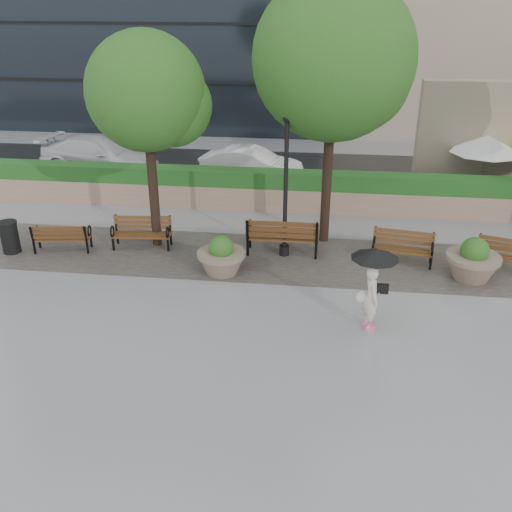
# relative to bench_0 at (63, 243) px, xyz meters

# --- Properties ---
(ground) EXTENTS (100.00, 100.00, 0.00)m
(ground) POSITION_rel_bench_0_xyz_m (6.30, -2.76, -0.26)
(ground) COLOR gray
(ground) RESTS_ON ground
(cobble_strip) EXTENTS (28.00, 3.20, 0.01)m
(cobble_strip) POSITION_rel_bench_0_xyz_m (6.30, 0.24, -0.25)
(cobble_strip) COLOR #383330
(cobble_strip) RESTS_ON ground
(hedge_wall) EXTENTS (24.00, 0.80, 1.35)m
(hedge_wall) POSITION_rel_bench_0_xyz_m (6.30, 4.24, 0.41)
(hedge_wall) COLOR tan
(hedge_wall) RESTS_ON ground
(asphalt_street) EXTENTS (40.00, 7.00, 0.00)m
(asphalt_street) POSITION_rel_bench_0_xyz_m (6.30, 8.24, -0.25)
(asphalt_street) COLOR black
(asphalt_street) RESTS_ON ground
(bench_0) EXTENTS (1.67, 0.86, 0.86)m
(bench_0) POSITION_rel_bench_0_xyz_m (0.00, 0.00, 0.00)
(bench_0) COLOR brown
(bench_0) RESTS_ON ground
(bench_1) EXTENTS (1.74, 0.81, 0.91)m
(bench_1) POSITION_rel_bench_0_xyz_m (2.23, 0.51, 0.02)
(bench_1) COLOR brown
(bench_1) RESTS_ON ground
(bench_2) EXTENTS (2.06, 0.83, 1.10)m
(bench_2) POSITION_rel_bench_0_xyz_m (6.36, 0.59, 0.07)
(bench_2) COLOR brown
(bench_2) RESTS_ON ground
(bench_3) EXTENTS (1.74, 0.91, 0.89)m
(bench_3) POSITION_rel_bench_0_xyz_m (9.71, 0.38, 0.01)
(bench_3) COLOR brown
(bench_3) RESTS_ON ground
(bench_4) EXTENTS (1.70, 1.07, 0.86)m
(bench_4) POSITION_rel_bench_0_xyz_m (12.46, 0.21, -0.00)
(bench_4) COLOR brown
(bench_4) RESTS_ON ground
(planter_left) EXTENTS (1.30, 1.30, 1.09)m
(planter_left) POSITION_rel_bench_0_xyz_m (4.84, -0.86, 0.17)
(planter_left) COLOR #7F6B56
(planter_left) RESTS_ON ground
(planter_right) EXTENTS (1.40, 1.40, 1.17)m
(planter_right) POSITION_rel_bench_0_xyz_m (11.42, -0.38, 0.20)
(planter_right) COLOR #7F6B56
(planter_right) RESTS_ON ground
(trash_bin) EXTENTS (0.54, 0.54, 0.90)m
(trash_bin) POSITION_rel_bench_0_xyz_m (-1.45, -0.27, 0.19)
(trash_bin) COLOR black
(trash_bin) RESTS_ON ground
(lamppost) EXTENTS (0.28, 0.28, 4.03)m
(lamppost) POSITION_rel_bench_0_xyz_m (6.42, 0.49, 1.52)
(lamppost) COLOR black
(lamppost) RESTS_ON ground
(tree_0) EXTENTS (3.33, 3.21, 6.07)m
(tree_0) POSITION_rel_bench_0_xyz_m (2.75, 0.87, 4.09)
(tree_0) COLOR black
(tree_0) RESTS_ON ground
(tree_1) EXTENTS (4.38, 4.38, 7.46)m
(tree_1) POSITION_rel_bench_0_xyz_m (7.69, 1.76, 4.88)
(tree_1) COLOR black
(tree_1) RESTS_ON ground
(patio_umb_white) EXTENTS (2.50, 2.50, 2.30)m
(patio_umb_white) POSITION_rel_bench_0_xyz_m (13.06, 6.18, 1.73)
(patio_umb_white) COLOR black
(patio_umb_white) RESTS_ON ground
(car_left) EXTENTS (5.25, 2.88, 1.44)m
(car_left) POSITION_rel_bench_0_xyz_m (-1.72, 7.60, 0.47)
(car_left) COLOR white
(car_left) RESTS_ON ground
(car_right) EXTENTS (4.19, 2.15, 1.32)m
(car_right) POSITION_rel_bench_0_xyz_m (4.60, 7.23, 0.40)
(car_right) COLOR white
(car_right) RESTS_ON ground
(pedestrian) EXTENTS (1.05, 1.05, 1.93)m
(pedestrian) POSITION_rel_bench_0_xyz_m (8.62, -3.08, 0.92)
(pedestrian) COLOR beige
(pedestrian) RESTS_ON ground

